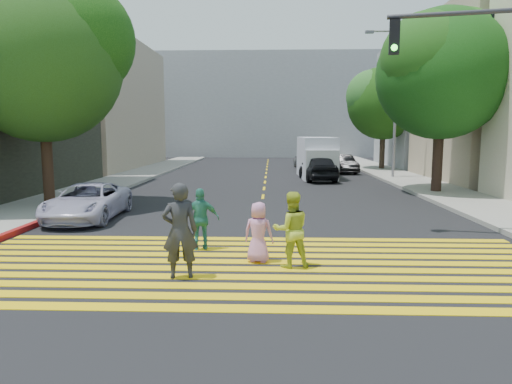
# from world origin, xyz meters

# --- Properties ---
(ground) EXTENTS (120.00, 120.00, 0.00)m
(ground) POSITION_xyz_m (0.00, 0.00, 0.00)
(ground) COLOR black
(sidewalk_left) EXTENTS (3.00, 40.00, 0.15)m
(sidewalk_left) POSITION_xyz_m (-8.50, 22.00, 0.07)
(sidewalk_left) COLOR gray
(sidewalk_left) RESTS_ON ground
(sidewalk_right) EXTENTS (3.00, 60.00, 0.15)m
(sidewalk_right) POSITION_xyz_m (8.50, 15.00, 0.07)
(sidewalk_right) COLOR gray
(sidewalk_right) RESTS_ON ground
(curb_red) EXTENTS (0.20, 8.00, 0.16)m
(curb_red) POSITION_xyz_m (-6.90, 6.00, 0.08)
(curb_red) COLOR maroon
(curb_red) RESTS_ON ground
(crosswalk) EXTENTS (13.40, 5.30, 0.01)m
(crosswalk) POSITION_xyz_m (0.00, 1.28, 0.01)
(crosswalk) COLOR yellow
(crosswalk) RESTS_ON ground
(lane_line) EXTENTS (0.12, 34.40, 0.01)m
(lane_line) POSITION_xyz_m (0.00, 22.50, 0.01)
(lane_line) COLOR yellow
(lane_line) RESTS_ON ground
(building_left_tan) EXTENTS (12.00, 16.00, 10.00)m
(building_left_tan) POSITION_xyz_m (-16.00, 28.00, 5.00)
(building_left_tan) COLOR tan
(building_left_tan) RESTS_ON ground
(building_right_grey) EXTENTS (10.00, 10.00, 10.00)m
(building_right_grey) POSITION_xyz_m (15.00, 30.00, 5.00)
(building_right_grey) COLOR gray
(building_right_grey) RESTS_ON ground
(backdrop_block) EXTENTS (30.00, 8.00, 12.00)m
(backdrop_block) POSITION_xyz_m (0.00, 48.00, 6.00)
(backdrop_block) COLOR gray
(backdrop_block) RESTS_ON ground
(tree_left) EXTENTS (6.95, 6.59, 8.63)m
(tree_left) POSITION_xyz_m (-8.19, 8.93, 5.82)
(tree_left) COLOR #302316
(tree_left) RESTS_ON ground
(tree_right_near) EXTENTS (7.78, 7.78, 8.62)m
(tree_right_near) POSITION_xyz_m (8.20, 13.25, 5.83)
(tree_right_near) COLOR black
(tree_right_near) RESTS_ON ground
(tree_right_far) EXTENTS (6.05, 5.52, 7.92)m
(tree_right_far) POSITION_xyz_m (8.88, 26.78, 5.35)
(tree_right_far) COLOR black
(tree_right_far) RESTS_ON ground
(pedestrian_man) EXTENTS (0.78, 0.60, 1.93)m
(pedestrian_man) POSITION_xyz_m (-1.42, 0.39, 0.96)
(pedestrian_man) COLOR #2B2C2F
(pedestrian_man) RESTS_ON ground
(pedestrian_woman) EXTENTS (0.91, 0.77, 1.65)m
(pedestrian_woman) POSITION_xyz_m (0.82, 1.21, 0.82)
(pedestrian_woman) COLOR #AEC02E
(pedestrian_woman) RESTS_ON ground
(pedestrian_child) EXTENTS (0.75, 0.58, 1.37)m
(pedestrian_child) POSITION_xyz_m (0.11, 1.55, 0.68)
(pedestrian_child) COLOR pink
(pedestrian_child) RESTS_ON ground
(pedestrian_extra) EXTENTS (0.96, 0.56, 1.54)m
(pedestrian_extra) POSITION_xyz_m (-1.35, 2.61, 0.77)
(pedestrian_extra) COLOR #2E7F6E
(pedestrian_extra) RESTS_ON ground
(white_sedan) EXTENTS (2.15, 4.38, 1.20)m
(white_sedan) POSITION_xyz_m (-5.75, 6.43, 0.60)
(white_sedan) COLOR #B5B1CE
(white_sedan) RESTS_ON ground
(dark_car_near) EXTENTS (2.22, 4.65, 1.53)m
(dark_car_near) POSITION_xyz_m (3.17, 18.99, 0.77)
(dark_car_near) COLOR black
(dark_car_near) RESTS_ON ground
(silver_car) EXTENTS (2.03, 4.52, 1.28)m
(silver_car) POSITION_xyz_m (3.20, 28.49, 0.64)
(silver_car) COLOR gray
(silver_car) RESTS_ON ground
(dark_car_parked) EXTENTS (1.86, 4.09, 1.30)m
(dark_car_parked) POSITION_xyz_m (5.44, 24.24, 0.65)
(dark_car_parked) COLOR black
(dark_car_parked) RESTS_ON ground
(white_van) EXTENTS (2.24, 5.51, 2.57)m
(white_van) POSITION_xyz_m (3.27, 20.75, 1.22)
(white_van) COLOR silver
(white_van) RESTS_ON ground
(traffic_signal) EXTENTS (4.34, 1.09, 6.45)m
(traffic_signal) POSITION_xyz_m (6.57, 4.08, 4.17)
(traffic_signal) COLOR #2F2F34
(traffic_signal) RESTS_ON ground
(street_lamp) EXTENTS (2.05, 0.23, 9.06)m
(street_lamp) POSITION_xyz_m (7.70, 19.97, 5.20)
(street_lamp) COLOR gray
(street_lamp) RESTS_ON ground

